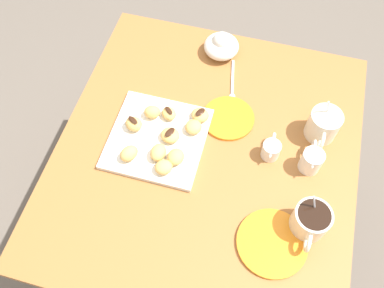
{
  "coord_description": "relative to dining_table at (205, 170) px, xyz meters",
  "views": [
    {
      "loc": [
        0.56,
        0.11,
        1.74
      ],
      "look_at": [
        -0.0,
        -0.04,
        0.72
      ],
      "focal_mm": 38.24,
      "sensor_mm": 36.0,
      "label": 1
    }
  ],
  "objects": [
    {
      "name": "ground_plane",
      "position": [
        0.0,
        0.0,
        -0.58
      ],
      "size": [
        8.0,
        8.0,
        0.0
      ],
      "primitive_type": "plane",
      "color": "#665B51"
    },
    {
      "name": "dining_table",
      "position": [
        0.0,
        0.0,
        0.0
      ],
      "size": [
        0.95,
        0.86,
        0.7
      ],
      "color": "#A36633",
      "rests_on": "ground_plane"
    },
    {
      "name": "pastry_plate_square",
      "position": [
        -0.0,
        -0.15,
        0.13
      ],
      "size": [
        0.28,
        0.28,
        0.02
      ],
      "primitive_type": "cube",
      "color": "white",
      "rests_on": "dining_table"
    },
    {
      "name": "coffee_mug_cream_left",
      "position": [
        -0.15,
        0.31,
        0.18
      ],
      "size": [
        0.13,
        0.09,
        0.14
      ],
      "color": "silver",
      "rests_on": "dining_table"
    },
    {
      "name": "coffee_mug_cream_right",
      "position": [
        0.15,
        0.31,
        0.17
      ],
      "size": [
        0.13,
        0.1,
        0.13
      ],
      "color": "silver",
      "rests_on": "dining_table"
    },
    {
      "name": "cream_pitcher_white",
      "position": [
        -0.03,
        0.29,
        0.17
      ],
      "size": [
        0.1,
        0.06,
        0.07
      ],
      "color": "white",
      "rests_on": "dining_table"
    },
    {
      "name": "ice_cream_bowl",
      "position": [
        -0.38,
        -0.05,
        0.16
      ],
      "size": [
        0.12,
        0.12,
        0.09
      ],
      "color": "white",
      "rests_on": "dining_table"
    },
    {
      "name": "chocolate_sauce_pitcher",
      "position": [
        -0.04,
        0.18,
        0.16
      ],
      "size": [
        0.09,
        0.05,
        0.06
      ],
      "color": "white",
      "rests_on": "dining_table"
    },
    {
      "name": "saucer_orange_left",
      "position": [
        0.22,
        0.23,
        0.13
      ],
      "size": [
        0.18,
        0.18,
        0.01
      ],
      "primitive_type": "cylinder",
      "color": "orange",
      "rests_on": "dining_table"
    },
    {
      "name": "saucer_orange_right",
      "position": [
        -0.13,
        0.04,
        0.13
      ],
      "size": [
        0.16,
        0.16,
        0.01
      ],
      "primitive_type": "cylinder",
      "color": "orange",
      "rests_on": "dining_table"
    },
    {
      "name": "loose_spoon_near_saucer",
      "position": [
        -0.25,
        0.02,
        0.13
      ],
      "size": [
        0.16,
        0.04,
        0.01
      ],
      "color": "silver",
      "rests_on": "dining_table"
    },
    {
      "name": "beignet_0",
      "position": [
        -0.01,
        -0.11,
        0.16
      ],
      "size": [
        0.06,
        0.06,
        0.03
      ],
      "primitive_type": "ellipsoid",
      "rotation": [
        0.0,
        0.0,
        6.08
      ],
      "color": "#E5B260",
      "rests_on": "pastry_plate_square"
    },
    {
      "name": "chocolate_drizzle_0",
      "position": [
        -0.01,
        -0.11,
        0.17
      ],
      "size": [
        0.04,
        0.03,
        0.0
      ],
      "primitive_type": "ellipsoid",
      "rotation": [
        0.0,
        0.0,
        5.88
      ],
      "color": "#381E11",
      "rests_on": "beignet_0"
    },
    {
      "name": "beignet_1",
      "position": [
        0.08,
        -0.21,
        0.16
      ],
      "size": [
        0.07,
        0.06,
        0.04
      ],
      "primitive_type": "ellipsoid",
      "rotation": [
        0.0,
        0.0,
        4.17
      ],
      "color": "#E5B260",
      "rests_on": "pastry_plate_square"
    },
    {
      "name": "beignet_2",
      "position": [
        -0.08,
        -0.14,
        0.16
      ],
      "size": [
        0.06,
        0.06,
        0.03
      ],
      "primitive_type": "ellipsoid",
      "rotation": [
        0.0,
        0.0,
        3.9
      ],
      "color": "#E5B260",
      "rests_on": "pastry_plate_square"
    },
    {
      "name": "chocolate_drizzle_2",
      "position": [
        -0.08,
        -0.14,
        0.17
      ],
      "size": [
        0.03,
        0.03,
        0.0
      ],
      "primitive_type": "ellipsoid",
      "rotation": [
        0.0,
        0.0,
        4.0
      ],
      "color": "#381E11",
      "rests_on": "beignet_2"
    },
    {
      "name": "beignet_3",
      "position": [
        0.06,
        -0.13,
        0.16
      ],
      "size": [
        0.06,
        0.05,
        0.04
      ],
      "primitive_type": "ellipsoid",
      "rotation": [
        0.0,
        0.0,
        6.21
      ],
      "color": "#E5B260",
      "rests_on": "pastry_plate_square"
    },
    {
      "name": "beignet_4",
      "position": [
        -0.1,
        -0.05,
        0.16
      ],
      "size": [
        0.06,
        0.06,
        0.03
      ],
      "primitive_type": "ellipsoid",
      "rotation": [
        0.0,
        0.0,
        2.88
      ],
      "color": "#E5B260",
      "rests_on": "pastry_plate_square"
    },
    {
      "name": "chocolate_drizzle_4",
      "position": [
        -0.1,
        -0.05,
        0.17
      ],
      "size": [
        0.04,
        0.03,
        0.0
      ],
      "primitive_type": "ellipsoid",
      "rotation": [
        0.0,
        0.0,
        2.64
      ],
      "color": "#381E11",
      "rests_on": "beignet_4"
    },
    {
      "name": "beignet_5",
      "position": [
        0.06,
        -0.08,
        0.16
      ],
      "size": [
        0.06,
        0.06,
        0.04
      ],
      "primitive_type": "ellipsoid",
      "rotation": [
        0.0,
        0.0,
        1.4
      ],
      "color": "#E5B260",
      "rests_on": "pastry_plate_square"
    },
    {
      "name": "beignet_6",
      "position": [
        0.1,
        -0.1,
        0.16
      ],
      "size": [
        0.07,
        0.07,
        0.03
      ],
      "primitive_type": "ellipsoid",
      "rotation": [
        0.0,
        0.0,
        0.64
      ],
      "color": "#E5B260",
      "rests_on": "pastry_plate_square"
    },
    {
      "name": "beignet_7",
      "position": [
        -0.05,
        -0.05,
        0.16
      ],
      "size": [
        0.07,
        0.07,
        0.03
      ],
      "primitive_type": "ellipsoid",
      "rotation": [
        0.0,
        0.0,
        2.63
      ],
      "color": "#E5B260",
      "rests_on": "pastry_plate_square"
    },
    {
      "name": "beignet_8",
      "position": [
        -0.01,
        -0.22,
        0.16
      ],
      "size": [
        0.06,
        0.06,
        0.04
      ],
      "primitive_type": "ellipsoid",
      "rotation": [
        0.0,
        0.0,
        4.41
      ],
      "color": "#E5B260",
      "rests_on": "pastry_plate_square"
    },
    {
      "name": "chocolate_drizzle_8",
      "position": [
        -0.01,
        -0.22,
        0.18
      ],
      "size": [
        0.03,
        0.04,
        0.0
      ],
      "primitive_type": "ellipsoid",
      "rotation": [
        0.0,
        0.0,
        4.19
      ],
      "color": "#381E11",
      "rests_on": "beignet_8"
    },
    {
      "name": "beignet_9",
      "position": [
        -0.07,
        -0.19,
        0.16
      ],
      "size": [
        0.05,
        0.06,
        0.04
      ],
      "primitive_type": "ellipsoid",
      "rotation": [
        0.0,
        0.0,
        0.34
      ],
      "color": "#E5B260",
      "rests_on": "pastry_plate_square"
    }
  ]
}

